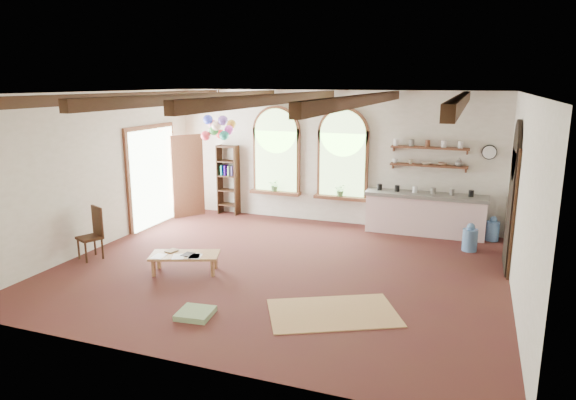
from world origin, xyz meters
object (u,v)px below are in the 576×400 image
at_px(coffee_table, 185,256).
at_px(balloon_cluster, 218,127).
at_px(side_chair, 91,244).
at_px(kitchen_counter, 425,214).

xyz_separation_m(coffee_table, balloon_cluster, (-0.87, 3.09, 2.04)).
distance_m(side_chair, balloon_cluster, 3.90).
distance_m(kitchen_counter, balloon_cluster, 5.14).
bearing_deg(kitchen_counter, balloon_cluster, -169.16).
height_order(kitchen_counter, side_chair, side_chair).
bearing_deg(kitchen_counter, side_chair, -146.25).
bearing_deg(side_chair, kitchen_counter, 33.75).
relative_size(side_chair, balloon_cluster, 0.90).
bearing_deg(side_chair, balloon_cluster, 68.00).
distance_m(kitchen_counter, side_chair, 7.15).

